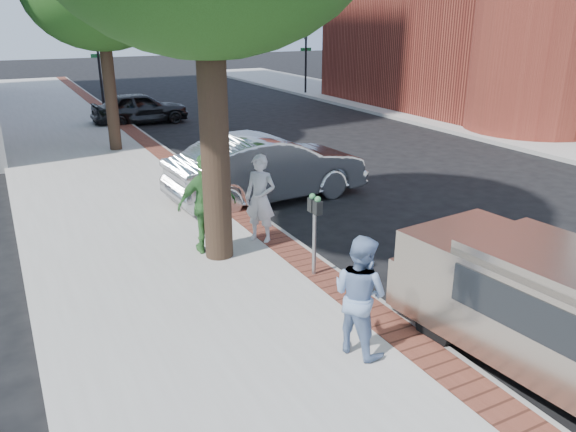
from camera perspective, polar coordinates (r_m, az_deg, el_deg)
ground at (r=9.53m, az=0.64°, el=-8.24°), size 120.00×120.00×0.00m
sidewalk at (r=16.22m, az=-17.69°, el=3.07°), size 5.00×60.00×0.15m
brick_strip at (r=16.67m, az=-10.29°, el=4.43°), size 0.60×60.00×0.01m
curb at (r=16.80m, az=-9.13°, el=4.33°), size 0.10×60.00×0.15m
sidewalk_far at (r=24.46m, az=22.50°, el=7.91°), size 5.00×60.00×0.15m
signal_near at (r=29.90m, az=-18.65°, el=14.51°), size 0.70×0.15×3.80m
signal_far at (r=33.79m, az=1.82°, el=15.98°), size 0.70×0.15×3.80m
parking_meter at (r=9.57m, az=2.73°, el=-0.23°), size 0.12×0.32×1.47m
person_gray at (r=11.14m, az=-2.83°, el=1.77°), size 0.74×0.77×1.77m
person_officer at (r=7.55m, az=7.30°, el=-7.94°), size 0.86×0.97×1.67m
person_green at (r=10.69m, az=-8.20°, el=1.21°), size 1.16×0.57×1.92m
sedan_silver at (r=14.19m, az=-2.06°, el=4.90°), size 5.19×2.09×1.68m
bg_car at (r=25.47m, az=-14.80°, el=10.57°), size 4.09×1.75×1.38m
van at (r=7.98m, az=25.80°, el=-8.73°), size 2.19×4.75×1.70m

